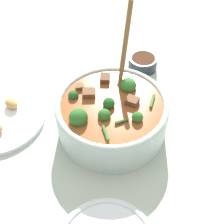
{
  "coord_description": "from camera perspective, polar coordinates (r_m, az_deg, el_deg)",
  "views": [
    {
      "loc": [
        -0.35,
        -0.31,
        0.58
      ],
      "look_at": [
        0.0,
        0.0,
        0.07
      ],
      "focal_mm": 45.0,
      "sensor_mm": 36.0,
      "label": 1
    }
  ],
  "objects": [
    {
      "name": "ground_plane",
      "position": [
        0.75,
        0.0,
        -3.5
      ],
      "size": [
        4.0,
        4.0,
        0.0
      ],
      "primitive_type": "plane",
      "color": "#ADBCAD"
    },
    {
      "name": "stew_bowl",
      "position": [
        0.7,
        -0.03,
        -0.42
      ],
      "size": [
        0.29,
        0.28,
        0.28
      ],
      "color": "#B2C6BC",
      "rests_on": "ground_plane"
    },
    {
      "name": "condiment_bowl",
      "position": [
        0.92,
        6.27,
        10.01
      ],
      "size": [
        0.09,
        0.09,
        0.04
      ],
      "color": "#232833",
      "rests_on": "ground_plane"
    }
  ]
}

